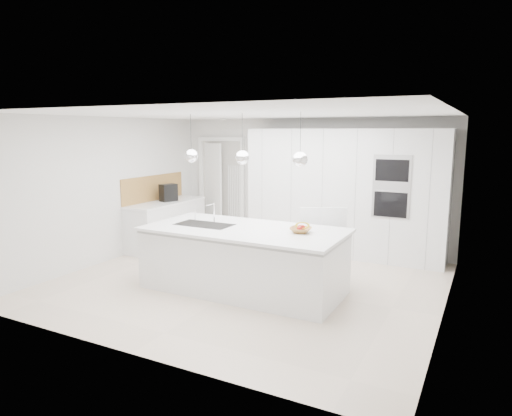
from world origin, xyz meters
The scene contains 27 objects.
floor centered at (0.00, 0.00, 0.00)m, with size 5.50×5.50×0.00m, color beige.
wall_back centered at (0.00, 2.50, 1.25)m, with size 5.50×5.50×0.00m, color silver.
wall_left centered at (-2.75, 0.00, 1.25)m, with size 5.00×5.00×0.00m, color silver.
ceiling centered at (0.00, 0.00, 2.50)m, with size 5.50×5.50×0.00m, color white.
tall_cabinets centered at (0.80, 2.20, 1.15)m, with size 3.60×0.60×2.30m, color white.
oven_stack centered at (1.70, 1.89, 1.35)m, with size 0.62×0.04×1.05m, color #A5A5A8, non-canonical shape.
doorway_frame centered at (-1.95, 2.47, 1.02)m, with size 1.11×0.08×2.13m, color white, non-canonical shape.
hallway_door centered at (-2.20, 2.42, 1.00)m, with size 0.82×0.04×2.00m, color white.
radiator centered at (-1.63, 2.46, 0.85)m, with size 0.32×0.04×1.40m, color white, non-canonical shape.
left_base_cabinets centered at (-2.45, 1.20, 0.43)m, with size 0.60×1.80×0.86m, color white.
left_worktop centered at (-2.45, 1.20, 0.88)m, with size 0.62×1.82×0.04m, color white.
oak_backsplash centered at (-2.74, 1.20, 1.15)m, with size 0.02×1.80×0.50m, color #AC7E41.
island_base centered at (0.10, -0.30, 0.43)m, with size 2.80×1.20×0.86m, color white.
island_worktop centered at (0.10, -0.25, 0.88)m, with size 2.84×1.40×0.04m, color white.
island_sink centered at (-0.55, -0.30, 0.82)m, with size 0.84×0.44×0.18m, color #3F3F42, non-canonical shape.
island_tap centered at (-0.50, -0.10, 1.05)m, with size 0.02×0.02×0.30m, color white.
pendant_left centered at (-0.75, -0.30, 1.90)m, with size 0.20×0.20×0.20m, color white.
pendant_mid centered at (0.10, -0.30, 1.90)m, with size 0.20×0.20×0.20m, color white.
pendant_right centered at (0.95, -0.30, 1.90)m, with size 0.20×0.20×0.20m, color white.
fruit_bowl centered at (0.91, -0.15, 0.94)m, with size 0.30×0.30×0.07m, color #AC7E41.
espresso_machine centered at (-2.43, 1.27, 1.07)m, with size 0.20×0.31×0.34m, color black.
bar_stool_left centered at (0.74, 0.56, 0.55)m, with size 0.36×0.50×1.10m, color white, non-canonical shape.
bar_stool_right centered at (1.13, 0.50, 0.57)m, with size 0.37×0.52×1.13m, color white, non-canonical shape.
apple_a centered at (0.93, -0.14, 0.97)m, with size 0.08×0.08×0.08m, color #B21D16.
apple_b centered at (0.93, -0.22, 0.97)m, with size 0.08×0.08×0.08m, color #B21D16.
apple_c centered at (0.92, -0.18, 0.97)m, with size 0.08×0.08×0.08m, color #B21D16.
banana_bunch centered at (0.95, -0.18, 1.01)m, with size 0.20×0.20×0.03m, color gold.
Camera 1 is at (3.15, -5.79, 2.27)m, focal length 32.00 mm.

